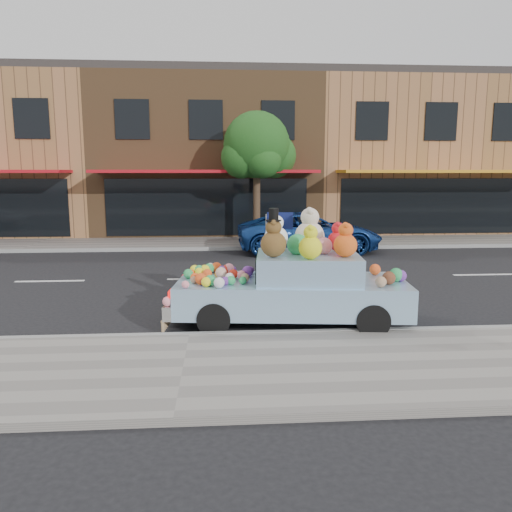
{
  "coord_description": "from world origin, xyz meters",
  "views": [
    {
      "loc": [
        0.56,
        -13.33,
        2.87
      ],
      "look_at": [
        1.25,
        -3.74,
        1.25
      ],
      "focal_mm": 35.0,
      "sensor_mm": 36.0,
      "label": 1
    }
  ],
  "objects": [
    {
      "name": "far_sidewalk",
      "position": [
        0.0,
        6.5,
        0.06
      ],
      "size": [
        60.0,
        3.0,
        0.12
      ],
      "primitive_type": "cube",
      "color": "gray",
      "rests_on": "ground"
    },
    {
      "name": "storefront_right",
      "position": [
        10.0,
        11.97,
        3.64
      ],
      "size": [
        10.0,
        9.8,
        7.3
      ],
      "color": "#9E6842",
      "rests_on": "ground"
    },
    {
      "name": "storefront_mid",
      "position": [
        0.0,
        11.97,
        3.64
      ],
      "size": [
        10.0,
        9.8,
        7.3
      ],
      "color": "brown",
      "rests_on": "ground"
    },
    {
      "name": "car_blue",
      "position": [
        3.75,
        4.4,
        0.72
      ],
      "size": [
        5.18,
        2.4,
        1.44
      ],
      "primitive_type": "imported",
      "rotation": [
        0.0,
        0.0,
        1.57
      ],
      "color": "#1A4190",
      "rests_on": "ground"
    },
    {
      "name": "ground",
      "position": [
        0.0,
        0.0,
        0.0
      ],
      "size": [
        120.0,
        120.0,
        0.0
      ],
      "primitive_type": "plane",
      "color": "black",
      "rests_on": "ground"
    },
    {
      "name": "art_car",
      "position": [
        1.92,
        -4.14,
        0.79
      ],
      "size": [
        4.64,
        2.19,
        2.23
      ],
      "rotation": [
        0.0,
        0.0,
        -0.1
      ],
      "color": "black",
      "rests_on": "ground"
    },
    {
      "name": "storefront_left",
      "position": [
        -10.0,
        11.97,
        3.64
      ],
      "size": [
        10.0,
        9.8,
        7.3
      ],
      "color": "#9E6842",
      "rests_on": "ground"
    },
    {
      "name": "far_kerb",
      "position": [
        0.0,
        5.0,
        0.07
      ],
      "size": [
        60.0,
        0.12,
        0.13
      ],
      "primitive_type": "cube",
      "color": "gray",
      "rests_on": "ground"
    },
    {
      "name": "near_kerb",
      "position": [
        0.0,
        -5.0,
        0.07
      ],
      "size": [
        60.0,
        0.12,
        0.13
      ],
      "primitive_type": "cube",
      "color": "gray",
      "rests_on": "ground"
    },
    {
      "name": "near_sidewalk",
      "position": [
        0.0,
        -6.5,
        0.06
      ],
      "size": [
        60.0,
        3.0,
        0.12
      ],
      "primitive_type": "cube",
      "color": "gray",
      "rests_on": "ground"
    },
    {
      "name": "street_tree",
      "position": [
        2.03,
        6.55,
        3.69
      ],
      "size": [
        3.0,
        2.7,
        5.22
      ],
      "color": "#38281C",
      "rests_on": "ground"
    }
  ]
}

